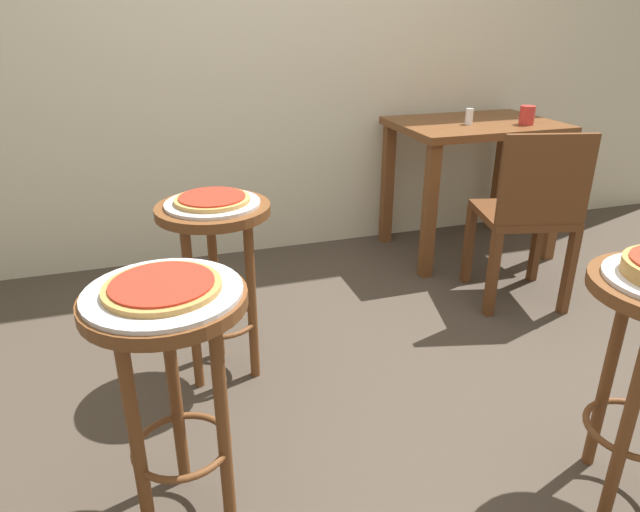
{
  "coord_description": "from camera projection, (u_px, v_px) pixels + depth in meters",
  "views": [
    {
      "loc": [
        -0.72,
        -1.52,
        1.32
      ],
      "look_at": [
        -0.23,
        0.02,
        0.62
      ],
      "focal_mm": 32.03,
      "sensor_mm": 36.0,
      "label": 1
    }
  ],
  "objects": [
    {
      "name": "pizza_middle",
      "position": [
        162.0,
        286.0,
        1.36
      ],
      "size": [
        0.28,
        0.28,
        0.02
      ],
      "color": "#B78442",
      "rests_on": "serving_plate_middle"
    },
    {
      "name": "condiment_shaker",
      "position": [
        469.0,
        116.0,
        3.04
      ],
      "size": [
        0.04,
        0.04,
        0.08
      ],
      "primitive_type": "cylinder",
      "color": "white",
      "rests_on": "dining_table"
    },
    {
      "name": "serving_plate_middle",
      "position": [
        163.0,
        292.0,
        1.37
      ],
      "size": [
        0.38,
        0.38,
        0.01
      ],
      "primitive_type": "cylinder",
      "color": "silver",
      "rests_on": "stool_middle"
    },
    {
      "name": "stool_middle",
      "position": [
        171.0,
        356.0,
        1.44
      ],
      "size": [
        0.4,
        0.4,
        0.69
      ],
      "color": "brown",
      "rests_on": "ground_plane"
    },
    {
      "name": "serving_plate_leftside",
      "position": [
        213.0,
        203.0,
        2.0
      ],
      "size": [
        0.33,
        0.33,
        0.01
      ],
      "primitive_type": "cylinder",
      "color": "silver",
      "rests_on": "stool_leftside"
    },
    {
      "name": "pizza_leftside",
      "position": [
        212.0,
        199.0,
        1.99
      ],
      "size": [
        0.26,
        0.26,
        0.02
      ],
      "color": "tan",
      "rests_on": "serving_plate_leftside"
    },
    {
      "name": "dining_table",
      "position": [
        473.0,
        147.0,
        3.19
      ],
      "size": [
        0.88,
        0.63,
        0.76
      ],
      "color": "brown",
      "rests_on": "ground_plane"
    },
    {
      "name": "ground_plane",
      "position": [
        381.0,
        409.0,
        2.05
      ],
      "size": [
        6.0,
        6.0,
        0.0
      ],
      "primitive_type": "plane",
      "color": "#42382D"
    },
    {
      "name": "cup_near_edge",
      "position": [
        527.0,
        115.0,
        3.03
      ],
      "size": [
        0.08,
        0.08,
        0.1
      ],
      "primitive_type": "cylinder",
      "color": "red",
      "rests_on": "dining_table"
    },
    {
      "name": "stool_leftside",
      "position": [
        216.0,
        251.0,
        2.07
      ],
      "size": [
        0.4,
        0.4,
        0.69
      ],
      "color": "brown",
      "rests_on": "ground_plane"
    },
    {
      "name": "wooden_chair",
      "position": [
        529.0,
        212.0,
        2.62
      ],
      "size": [
        0.49,
        0.49,
        0.85
      ],
      "color": "#5B3319",
      "rests_on": "ground_plane"
    }
  ]
}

